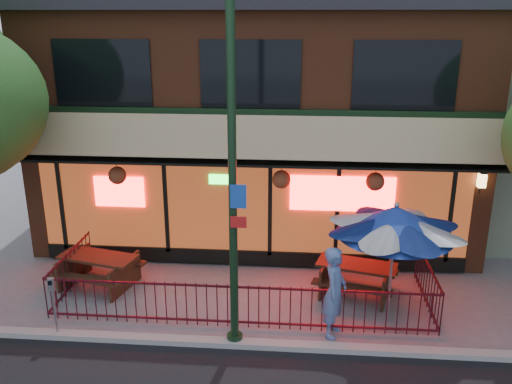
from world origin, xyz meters
TOP-DOWN VIEW (x-y plane):
  - ground at (0.00, 0.00)m, footprint 80.00×80.00m
  - curb at (0.00, -0.50)m, footprint 80.00×0.25m
  - restaurant_building at (0.00, 7.11)m, footprint 12.96×9.49m
  - patio_fence at (0.00, 0.50)m, footprint 8.44×2.62m
  - street_light at (0.00, -0.40)m, footprint 0.43×0.32m
  - picnic_table_left at (-3.59, 1.77)m, footprint 2.15×1.83m
  - picnic_table_right at (2.62, 1.87)m, footprint 2.14×1.84m
  - patio_umbrella at (3.20, 0.70)m, footprint 2.40×2.40m
  - pedestrian at (2.00, 0.10)m, footprint 0.64×0.81m
  - parking_meter_near at (-3.68, -0.48)m, footprint 0.14×0.12m

SIDE VIEW (x-z plane):
  - ground at x=0.00m, z-range 0.00..0.00m
  - curb at x=0.00m, z-range 0.00..0.12m
  - picnic_table_right at x=2.62m, z-range 0.12..0.91m
  - picnic_table_left at x=-3.59m, z-range 0.13..0.92m
  - patio_fence at x=0.00m, z-range 0.13..1.13m
  - parking_meter_near at x=-3.68m, z-range 0.24..1.58m
  - pedestrian at x=2.00m, z-range 0.00..1.96m
  - patio_umbrella at x=3.20m, z-range 0.97..3.71m
  - street_light at x=0.00m, z-range -0.35..6.65m
  - restaurant_building at x=0.00m, z-range 0.10..8.15m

